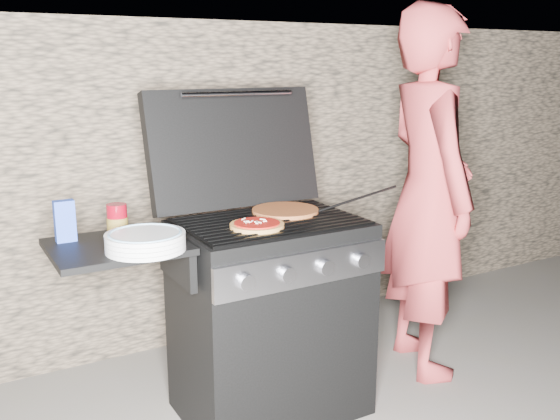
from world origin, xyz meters
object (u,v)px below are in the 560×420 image
sauce_jar (117,219)px  person (428,194)px  gas_grill (220,329)px  pizza_topped (257,224)px

sauce_jar → person: person is taller
gas_grill → sauce_jar: sauce_jar is taller
pizza_topped → sauce_jar: 0.57m
gas_grill → pizza_topped: 0.50m
gas_grill → sauce_jar: size_ratio=10.70×
pizza_topped → sauce_jar: sauce_jar is taller
person → gas_grill: bearing=107.3°
sauce_jar → pizza_topped: bearing=-21.9°
gas_grill → sauce_jar: 0.65m
gas_grill → sauce_jar: bearing=161.3°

